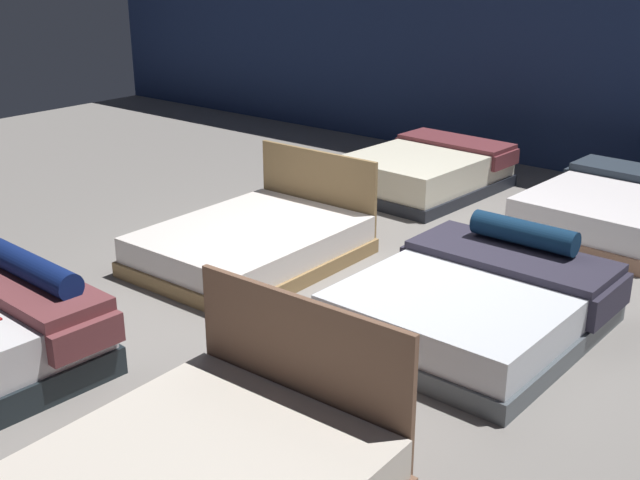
{
  "coord_description": "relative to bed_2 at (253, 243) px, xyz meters",
  "views": [
    {
      "loc": [
        3.73,
        -5.11,
        2.82
      ],
      "look_at": [
        -0.35,
        -0.12,
        0.4
      ],
      "focal_mm": 44.62,
      "sensor_mm": 36.0,
      "label": 1
    }
  ],
  "objects": [
    {
      "name": "ground_plane",
      "position": [
        1.13,
        0.14,
        -0.2
      ],
      "size": [
        18.0,
        18.0,
        0.02
      ],
      "primitive_type": "cube",
      "color": "gray"
    },
    {
      "name": "showroom_back_wall",
      "position": [
        1.13,
        4.88,
        1.56
      ],
      "size": [
        18.0,
        0.06,
        3.5
      ],
      "primitive_type": "cube",
      "color": "navy",
      "rests_on": "ground_plane"
    },
    {
      "name": "bed_2",
      "position": [
        0.0,
        0.0,
        0.0
      ],
      "size": [
        1.55,
        2.03,
        0.89
      ],
      "rotation": [
        0.0,
        0.0,
        0.01
      ],
      "color": "olive",
      "rests_on": "ground_plane"
    },
    {
      "name": "bed_3",
      "position": [
        2.29,
        0.07,
        0.04
      ],
      "size": [
        1.72,
        2.01,
        0.71
      ],
      "rotation": [
        0.0,
        0.0,
        -0.02
      ],
      "color": "#4C5359",
      "rests_on": "ground_plane"
    },
    {
      "name": "bed_4",
      "position": [
        0.01,
        2.98,
        0.05
      ],
      "size": [
        1.54,
        2.02,
        0.53
      ],
      "rotation": [
        0.0,
        0.0,
        -0.05
      ],
      "color": "black",
      "rests_on": "ground_plane"
    },
    {
      "name": "bed_5",
      "position": [
        2.29,
        3.0,
        0.04
      ],
      "size": [
        1.61,
        2.08,
        0.52
      ],
      "rotation": [
        0.0,
        0.0,
        -0.05
      ],
      "color": "#986C53",
      "rests_on": "ground_plane"
    }
  ]
}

